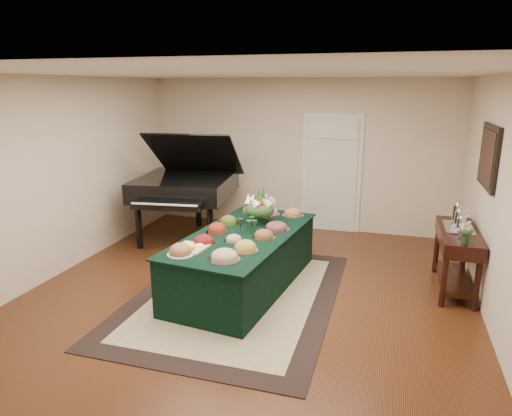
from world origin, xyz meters
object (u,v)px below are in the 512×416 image
(floral_centerpiece, at_px, (259,205))
(mahogany_sideboard, at_px, (457,244))
(buffet_table, at_px, (244,260))
(grand_piano, at_px, (186,185))

(floral_centerpiece, height_order, mahogany_sideboard, floral_centerpiece)
(floral_centerpiece, bearing_deg, mahogany_sideboard, 3.97)
(buffet_table, bearing_deg, grand_piano, 134.22)
(grand_piano, distance_m, mahogany_sideboard, 4.29)
(grand_piano, bearing_deg, mahogany_sideboard, -12.32)
(floral_centerpiece, distance_m, grand_piano, 1.96)
(floral_centerpiece, distance_m, mahogany_sideboard, 2.59)
(floral_centerpiece, xyz_separation_m, mahogany_sideboard, (2.56, 0.18, -0.36))
(grand_piano, height_order, mahogany_sideboard, grand_piano)
(grand_piano, bearing_deg, floral_centerpiece, -33.96)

